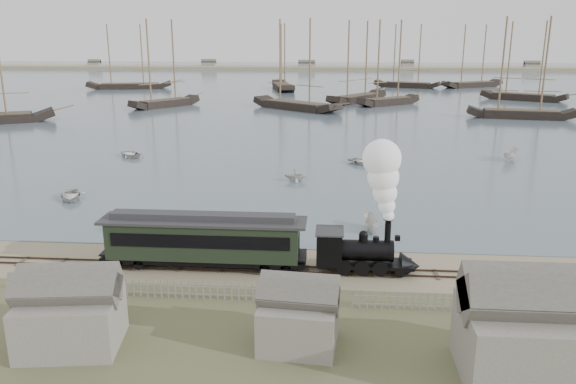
{
  "coord_description": "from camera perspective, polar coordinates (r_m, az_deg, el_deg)",
  "views": [
    {
      "loc": [
        3.57,
        -38.71,
        15.95
      ],
      "look_at": [
        -0.0,
        6.09,
        3.5
      ],
      "focal_mm": 35.0,
      "sensor_mm": 36.0,
      "label": 1
    }
  ],
  "objects": [
    {
      "name": "rowboat_6",
      "position": [
        80.26,
        -15.8,
        3.78
      ],
      "size": [
        4.87,
        5.01,
        0.85
      ],
      "primitive_type": "imported",
      "rotation": [
        0.0,
        0.0,
        4.01
      ],
      "color": "beige",
      "rests_on": "harbor_water"
    },
    {
      "name": "shed_mid",
      "position": [
        31.15,
        1.07,
        -15.32
      ],
      "size": [
        4.0,
        3.5,
        3.6
      ],
      "primitive_type": null,
      "color": "slate",
      "rests_on": "ground"
    },
    {
      "name": "schooner_7",
      "position": [
        177.22,
        -0.53,
        13.58
      ],
      "size": [
        10.03,
        23.91,
        20.0
      ],
      "primitive_type": null,
      "rotation": [
        0.0,
        0.0,
        1.78
      ],
      "color": "black",
      "rests_on": "harbor_water"
    },
    {
      "name": "rowboat_1",
      "position": [
        63.93,
        0.79,
        1.72
      ],
      "size": [
        2.35,
        2.69,
        1.38
      ],
      "primitive_type": "imported",
      "rotation": [
        0.0,
        0.0,
        1.61
      ],
      "color": "beige",
      "rests_on": "harbor_water"
    },
    {
      "name": "picket_fence_east",
      "position": [
        36.17,
        18.74,
        -11.57
      ],
      "size": [
        15.0,
        0.1,
        1.2
      ],
      "primitive_type": null,
      "color": "slate",
      "rests_on": "ground"
    },
    {
      "name": "schooner_2",
      "position": [
        127.84,
        0.83,
        12.84
      ],
      "size": [
        21.69,
        19.16,
        20.0
      ],
      "primitive_type": null,
      "rotation": [
        0.0,
        0.0,
        -0.69
      ],
      "color": "black",
      "rests_on": "harbor_water"
    },
    {
      "name": "rowboat_5",
      "position": [
        80.36,
        21.68,
        3.53
      ],
      "size": [
        4.09,
        3.41,
        1.52
      ],
      "primitive_type": "imported",
      "rotation": [
        0.0,
        0.0,
        2.55
      ],
      "color": "beige",
      "rests_on": "harbor_water"
    },
    {
      "name": "far_spit",
      "position": [
        289.18,
        3.93,
        12.28
      ],
      "size": [
        500.0,
        20.0,
        1.8
      ],
      "primitive_type": "cube",
      "color": "tan",
      "rests_on": "ground"
    },
    {
      "name": "ground",
      "position": [
        42.02,
        -0.66,
        -6.82
      ],
      "size": [
        600.0,
        600.0,
        0.0
      ],
      "primitive_type": "plane",
      "color": "gray",
      "rests_on": "ground"
    },
    {
      "name": "schooner_8",
      "position": [
        188.56,
        12.12,
        13.36
      ],
      "size": [
        21.38,
        12.04,
        20.0
      ],
      "primitive_type": null,
      "rotation": [
        0.0,
        0.0,
        -0.36
      ],
      "color": "black",
      "rests_on": "harbor_water"
    },
    {
      "name": "schooner_5",
      "position": [
        159.1,
        23.14,
        12.16
      ],
      "size": [
        20.69,
        14.79,
        20.0
      ],
      "primitive_type": null,
      "rotation": [
        0.0,
        0.0,
        -0.53
      ],
      "color": "black",
      "rests_on": "harbor_water"
    },
    {
      "name": "locomotive",
      "position": [
        38.69,
        9.12,
        -2.42
      ],
      "size": [
        7.27,
        2.71,
        9.06
      ],
      "color": "black",
      "rests_on": "ground"
    },
    {
      "name": "rowboat_2",
      "position": [
        48.23,
        8.36,
        -3.16
      ],
      "size": [
        3.19,
        1.34,
        1.21
      ],
      "primitive_type": "imported",
      "rotation": [
        0.0,
        0.0,
        3.19
      ],
      "color": "beige",
      "rests_on": "harbor_water"
    },
    {
      "name": "shed_left",
      "position": [
        33.16,
        -20.94,
        -14.39
      ],
      "size": [
        5.0,
        4.0,
        4.1
      ],
      "primitive_type": null,
      "color": "slate",
      "rests_on": "ground"
    },
    {
      "name": "harbor_water",
      "position": [
        209.35,
        3.63,
        11.09
      ],
      "size": [
        600.0,
        336.0,
        0.06
      ],
      "primitive_type": "cube",
      "color": "#475866",
      "rests_on": "ground"
    },
    {
      "name": "schooner_6",
      "position": [
        187.31,
        -16.02,
        13.1
      ],
      "size": [
        26.59,
        11.28,
        20.0
      ],
      "primitive_type": null,
      "rotation": [
        0.0,
        0.0,
        0.21
      ],
      "color": "black",
      "rests_on": "harbor_water"
    },
    {
      "name": "rail_track",
      "position": [
        40.17,
        -0.92,
        -7.85
      ],
      "size": [
        120.0,
        1.8,
        0.16
      ],
      "color": "#35261D",
      "rests_on": "ground"
    },
    {
      "name": "rowboat_3",
      "position": [
        73.1,
        7.49,
        3.12
      ],
      "size": [
        4.62,
        4.77,
        0.81
      ],
      "primitive_type": "imported",
      "rotation": [
        0.0,
        0.0,
        0.88
      ],
      "color": "beige",
      "rests_on": "harbor_water"
    },
    {
      "name": "passenger_coach",
      "position": [
        40.2,
        -8.57,
        -4.67
      ],
      "size": [
        14.52,
        2.8,
        3.53
      ],
      "color": "black",
      "rests_on": "ground"
    },
    {
      "name": "rowboat_0",
      "position": [
        60.86,
        -21.24,
        -0.31
      ],
      "size": [
        4.98,
        4.4,
        0.86
      ],
      "primitive_type": "imported",
      "rotation": [
        0.0,
        0.0,
        0.43
      ],
      "color": "beige",
      "rests_on": "harbor_water"
    },
    {
      "name": "beached_dinghy",
      "position": [
        43.93,
        -14.73,
        -5.76
      ],
      "size": [
        4.56,
        4.93,
        0.83
      ],
      "primitive_type": "imported",
      "rotation": [
        0.0,
        0.0,
        1.01
      ],
      "color": "beige",
      "rests_on": "ground"
    },
    {
      "name": "schooner_1",
      "position": [
        135.79,
        -12.6,
        12.64
      ],
      "size": [
        14.05,
        17.39,
        20.0
      ],
      "primitive_type": null,
      "rotation": [
        0.0,
        0.0,
        0.95
      ],
      "color": "black",
      "rests_on": "harbor_water"
    },
    {
      "name": "picket_fence_west",
      "position": [
        36.9,
        -11.95,
        -10.49
      ],
      "size": [
        19.0,
        0.1,
        1.2
      ],
      "primitive_type": null,
      "color": "slate",
      "rests_on": "ground"
    },
    {
      "name": "schooner_3",
      "position": [
        144.68,
        7.16,
        13.03
      ],
      "size": [
        16.51,
        20.6,
        20.0
      ],
      "primitive_type": null,
      "rotation": [
        0.0,
        0.0,
        0.96
      ],
      "color": "black",
      "rests_on": "harbor_water"
    },
    {
      "name": "shed_right",
      "position": [
        30.89,
        22.62,
        -16.93
      ],
      "size": [
        6.0,
        5.0,
        5.1
      ],
      "primitive_type": null,
      "color": "slate",
      "rests_on": "ground"
    },
    {
      "name": "schooner_9",
      "position": [
        195.72,
        18.43,
        12.99
      ],
      "size": [
        21.93,
        15.27,
        20.0
      ],
      "primitive_type": null,
      "rotation": [
        0.0,
        0.0,
        0.51
      ],
      "color": "black",
      "rests_on": "harbor_water"
    },
    {
      "name": "schooner_4",
      "position": [
        122.68,
        23.01,
        11.54
      ],
      "size": [
        21.18,
        8.09,
        20.0
      ],
      "primitive_type": null,
      "rotation": [
        0.0,
        0.0,
        -0.16
      ],
      "color": "black",
      "rests_on": "harbor_water"
    },
    {
      "name": "schooner_10",
      "position": [
        138.49,
        10.34,
        12.8
      ],
      "size": [
        16.32,
        13.97,
        20.0
      ],
      "primitive_type": null,
      "rotation": [
        0.0,
        0.0,
        0.66
      ],
      "color": "black",
      "rests_on": "harbor_water"
    }
  ]
}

